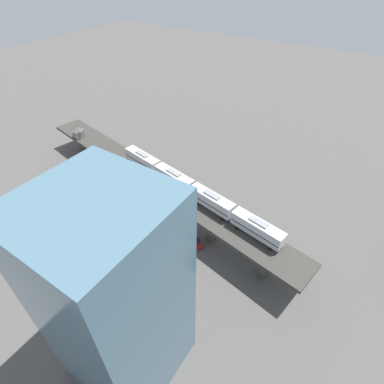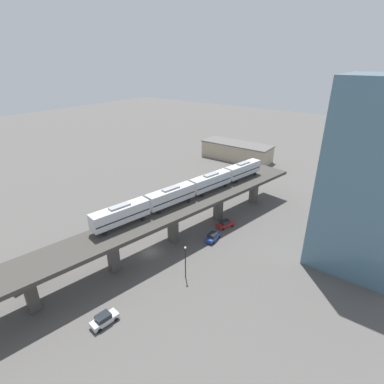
{
  "view_description": "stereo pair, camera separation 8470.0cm",
  "coord_description": "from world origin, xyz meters",
  "px_view_note": "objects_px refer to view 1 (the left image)",
  "views": [
    {
      "loc": [
        48.38,
        44.83,
        55.64
      ],
      "look_at": [
        1.12,
        13.65,
        9.67
      ],
      "focal_mm": 28.0,
      "sensor_mm": 36.0,
      "label": 1
    },
    {
      "loc": [
        39.29,
        -37.6,
        38.41
      ],
      "look_at": [
        1.12,
        13.65,
        9.67
      ],
      "focal_mm": 28.0,
      "sensor_mm": 36.0,
      "label": 2
    }
  ],
  "objects_px": {
    "signal_hut": "(78,132)",
    "subway_train": "(192,189)",
    "street_car_silver": "(90,189)",
    "street_car_red": "(195,242)",
    "delivery_truck": "(130,156)",
    "street_car_blue": "(171,232)",
    "street_lamp": "(120,208)",
    "office_tower": "(116,300)"
  },
  "relations": [
    {
      "from": "signal_hut",
      "to": "subway_train",
      "type": "bearing_deg",
      "value": 84.04
    },
    {
      "from": "street_car_silver",
      "to": "street_car_red",
      "type": "relative_size",
      "value": 0.97
    },
    {
      "from": "signal_hut",
      "to": "delivery_truck",
      "type": "bearing_deg",
      "value": 119.24
    },
    {
      "from": "subway_train",
      "to": "signal_hut",
      "type": "relative_size",
      "value": 13.17
    },
    {
      "from": "street_car_silver",
      "to": "street_car_blue",
      "type": "relative_size",
      "value": 1.02
    },
    {
      "from": "street_car_blue",
      "to": "delivery_truck",
      "type": "bearing_deg",
      "value": -122.01
    },
    {
      "from": "delivery_truck",
      "to": "street_lamp",
      "type": "relative_size",
      "value": 1.05
    },
    {
      "from": "street_car_red",
      "to": "street_lamp",
      "type": "relative_size",
      "value": 0.68
    },
    {
      "from": "street_car_blue",
      "to": "subway_train",
      "type": "bearing_deg",
      "value": 167.26
    },
    {
      "from": "signal_hut",
      "to": "street_car_silver",
      "type": "bearing_deg",
      "value": 53.62
    },
    {
      "from": "office_tower",
      "to": "street_car_silver",
      "type": "bearing_deg",
      "value": -123.62
    },
    {
      "from": "street_lamp",
      "to": "office_tower",
      "type": "distance_m",
      "value": 37.68
    },
    {
      "from": "street_car_silver",
      "to": "street_car_red",
      "type": "height_order",
      "value": "same"
    },
    {
      "from": "subway_train",
      "to": "delivery_truck",
      "type": "relative_size",
      "value": 6.78
    },
    {
      "from": "signal_hut",
      "to": "street_car_red",
      "type": "distance_m",
      "value": 54.23
    },
    {
      "from": "street_lamp",
      "to": "office_tower",
      "type": "relative_size",
      "value": 0.19
    },
    {
      "from": "delivery_truck",
      "to": "street_lamp",
      "type": "height_order",
      "value": "street_lamp"
    },
    {
      "from": "street_car_silver",
      "to": "subway_train",
      "type": "bearing_deg",
      "value": 101.46
    },
    {
      "from": "delivery_truck",
      "to": "office_tower",
      "type": "bearing_deg",
      "value": 42.75
    },
    {
      "from": "signal_hut",
      "to": "street_lamp",
      "type": "xyz_separation_m",
      "value": [
        14.86,
        31.74,
        -5.86
      ]
    },
    {
      "from": "office_tower",
      "to": "signal_hut",
      "type": "bearing_deg",
      "value": -124.39
    },
    {
      "from": "signal_hut",
      "to": "delivery_truck",
      "type": "relative_size",
      "value": 0.51
    },
    {
      "from": "signal_hut",
      "to": "street_car_silver",
      "type": "height_order",
      "value": "signal_hut"
    },
    {
      "from": "street_lamp",
      "to": "signal_hut",
      "type": "bearing_deg",
      "value": -115.09
    },
    {
      "from": "subway_train",
      "to": "street_car_blue",
      "type": "height_order",
      "value": "subway_train"
    },
    {
      "from": "delivery_truck",
      "to": "office_tower",
      "type": "height_order",
      "value": "office_tower"
    },
    {
      "from": "subway_train",
      "to": "signal_hut",
      "type": "xyz_separation_m",
      "value": [
        -4.92,
        -47.15,
        -0.74
      ]
    },
    {
      "from": "street_car_red",
      "to": "street_car_blue",
      "type": "bearing_deg",
      "value": -84.24
    },
    {
      "from": "office_tower",
      "to": "street_car_blue",
      "type": "bearing_deg",
      "value": -156.84
    },
    {
      "from": "street_car_blue",
      "to": "street_car_red",
      "type": "height_order",
      "value": "same"
    },
    {
      "from": "subway_train",
      "to": "delivery_truck",
      "type": "height_order",
      "value": "subway_train"
    },
    {
      "from": "street_car_silver",
      "to": "street_lamp",
      "type": "bearing_deg",
      "value": 77.88
    },
    {
      "from": "office_tower",
      "to": "street_lamp",
      "type": "bearing_deg",
      "value": -133.69
    },
    {
      "from": "signal_hut",
      "to": "street_car_blue",
      "type": "height_order",
      "value": "signal_hut"
    },
    {
      "from": "street_car_red",
      "to": "delivery_truck",
      "type": "bearing_deg",
      "value": -116.48
    },
    {
      "from": "street_car_red",
      "to": "street_lamp",
      "type": "distance_m",
      "value": 21.03
    },
    {
      "from": "street_car_red",
      "to": "street_lamp",
      "type": "xyz_separation_m",
      "value": [
        3.45,
        -20.5,
        3.17
      ]
    },
    {
      "from": "street_car_red",
      "to": "office_tower",
      "type": "relative_size",
      "value": 0.13
    },
    {
      "from": "street_car_silver",
      "to": "office_tower",
      "type": "height_order",
      "value": "office_tower"
    },
    {
      "from": "street_lamp",
      "to": "street_car_red",
      "type": "bearing_deg",
      "value": 99.55
    },
    {
      "from": "signal_hut",
      "to": "street_car_blue",
      "type": "xyz_separation_m",
      "value": [
        12.08,
        45.53,
        -9.03
      ]
    },
    {
      "from": "subway_train",
      "to": "street_car_silver",
      "type": "height_order",
      "value": "subway_train"
    }
  ]
}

